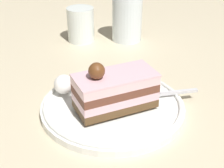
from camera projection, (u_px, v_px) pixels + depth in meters
ground_plane at (98, 115)px, 0.51m from camera, size 2.40×2.40×0.00m
dessert_plate at (112, 105)px, 0.52m from camera, size 0.23×0.23×0.02m
cake_slice at (115, 90)px, 0.49m from camera, size 0.08×0.13×0.08m
whipped_cream_dollop at (64, 84)px, 0.53m from camera, size 0.03×0.03×0.03m
fork at (163, 94)px, 0.53m from camera, size 0.05×0.10×0.00m
drink_glass_near at (127, 19)px, 0.76m from camera, size 0.07×0.07×0.11m
drink_glass_far at (81, 26)px, 0.76m from camera, size 0.06×0.06×0.08m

